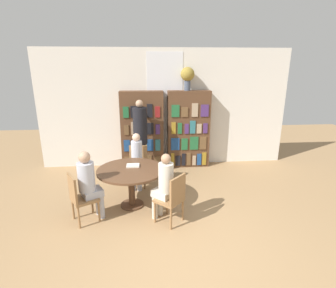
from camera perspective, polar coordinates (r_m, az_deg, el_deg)
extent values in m
plane|color=#9E7A51|center=(4.03, 3.51, -23.02)|extent=(16.00, 16.00, 0.00)
cube|color=silver|center=(6.82, -0.68, 7.66)|extent=(6.40, 0.06, 3.00)
cube|color=white|center=(6.71, -0.68, 14.80)|extent=(0.90, 0.01, 1.10)
cube|color=brown|center=(6.72, -5.62, 3.00)|extent=(1.07, 0.32, 1.98)
cube|color=brown|center=(6.81, -8.52, -3.88)|extent=(0.22, 0.02, 0.28)
cube|color=black|center=(6.80, -6.40, -3.97)|extent=(0.15, 0.02, 0.25)
cube|color=brown|center=(6.78, -4.44, -3.66)|extent=(0.21, 0.02, 0.32)
cube|color=brown|center=(6.80, -2.33, -3.78)|extent=(0.15, 0.02, 0.27)
cube|color=navy|center=(6.67, -8.93, -0.37)|extent=(0.15, 0.02, 0.30)
cube|color=#4C2D6B|center=(6.66, -7.22, -0.31)|extent=(0.13, 0.02, 0.30)
cube|color=olive|center=(6.65, -5.51, -0.12)|extent=(0.17, 0.02, 0.34)
cube|color=navy|center=(6.65, -3.92, -0.25)|extent=(0.17, 0.02, 0.30)
cube|color=#2D707A|center=(6.66, -2.23, -0.24)|extent=(0.13, 0.02, 0.29)
cube|color=brown|center=(6.56, -9.03, 3.01)|extent=(0.11, 0.02, 0.25)
cube|color=tan|center=(6.54, -7.30, 3.39)|extent=(0.16, 0.02, 0.32)
cube|color=tan|center=(6.53, -5.60, 3.52)|extent=(0.16, 0.02, 0.34)
cube|color=black|center=(6.54, -3.89, 3.34)|extent=(0.17, 0.02, 0.29)
cube|color=#4C2D6B|center=(6.55, -2.23, 3.21)|extent=(0.11, 0.02, 0.25)
cube|color=#236638|center=(6.47, -9.16, 6.83)|extent=(0.14, 0.02, 0.27)
cube|color=black|center=(6.46, -7.42, 6.94)|extent=(0.17, 0.02, 0.29)
cube|color=brown|center=(6.46, -5.84, 6.79)|extent=(0.12, 0.02, 0.24)
cube|color=black|center=(6.45, -4.00, 7.22)|extent=(0.13, 0.02, 0.33)
cube|color=maroon|center=(6.46, -2.29, 7.00)|extent=(0.12, 0.02, 0.27)
cube|color=brown|center=(6.81, 4.47, 3.20)|extent=(1.07, 0.32, 1.98)
cube|color=olive|center=(6.81, 1.03, -3.41)|extent=(0.08, 0.02, 0.34)
cube|color=black|center=(6.84, 2.18, -3.65)|extent=(0.12, 0.02, 0.27)
cube|color=black|center=(6.85, 3.42, -3.40)|extent=(0.10, 0.02, 0.32)
cube|color=brown|center=(6.87, 4.50, -3.30)|extent=(0.11, 0.02, 0.34)
cube|color=tan|center=(6.90, 5.71, -3.58)|extent=(0.09, 0.02, 0.26)
cube|color=navy|center=(6.92, 6.79, -3.35)|extent=(0.11, 0.02, 0.31)
cube|color=olive|center=(6.94, 7.87, -3.18)|extent=(0.11, 0.02, 0.34)
cube|color=navy|center=(6.69, 1.58, -0.03)|extent=(0.22, 0.02, 0.32)
cube|color=#236638|center=(6.72, 3.62, -0.05)|extent=(0.16, 0.02, 0.30)
cube|color=#236638|center=(6.75, 5.71, 0.17)|extent=(0.21, 0.02, 0.34)
cube|color=brown|center=(6.80, 7.61, 0.21)|extent=(0.17, 0.02, 0.34)
cube|color=olive|center=(6.57, 1.23, 3.48)|extent=(0.11, 0.02, 0.30)
cube|color=#236638|center=(6.59, 2.59, 3.41)|extent=(0.10, 0.02, 0.28)
cube|color=#4C2D6B|center=(6.62, 4.09, 3.32)|extent=(0.10, 0.02, 0.25)
cube|color=#2D707A|center=(6.64, 5.39, 3.66)|extent=(0.14, 0.02, 0.33)
cube|color=tan|center=(6.68, 6.79, 3.34)|extent=(0.12, 0.02, 0.24)
cube|color=#4C2D6B|center=(6.71, 8.13, 3.40)|extent=(0.11, 0.02, 0.26)
cube|color=#236638|center=(6.49, 1.64, 7.19)|extent=(0.19, 0.02, 0.30)
cube|color=brown|center=(6.53, 3.65, 6.95)|extent=(0.16, 0.02, 0.24)
cube|color=tan|center=(6.56, 5.88, 7.36)|extent=(0.15, 0.02, 0.33)
cube|color=#4C2D6B|center=(6.61, 8.00, 7.20)|extent=(0.20, 0.02, 0.30)
cylinder|color=#475166|center=(6.63, 4.23, 12.64)|extent=(0.15, 0.15, 0.26)
sphere|color=olive|center=(6.62, 4.28, 14.94)|extent=(0.34, 0.34, 0.34)
cylinder|color=brown|center=(5.20, -7.78, -12.93)|extent=(0.44, 0.44, 0.03)
cylinder|color=brown|center=(5.04, -7.94, -9.44)|extent=(0.12, 0.12, 0.68)
cylinder|color=brown|center=(4.89, -8.11, -5.67)|extent=(1.24, 1.24, 0.04)
cube|color=olive|center=(4.74, -17.66, -11.34)|extent=(0.55, 0.55, 0.04)
cube|color=olive|center=(4.60, -20.09, -9.10)|extent=(0.23, 0.36, 0.45)
cylinder|color=olive|center=(5.03, -16.17, -12.28)|extent=(0.04, 0.04, 0.39)
cylinder|color=olive|center=(4.74, -14.78, -14.02)|extent=(0.04, 0.04, 0.39)
cylinder|color=olive|center=(4.95, -19.97, -13.13)|extent=(0.04, 0.04, 0.39)
cylinder|color=olive|center=(4.66, -18.82, -14.97)|extent=(0.04, 0.04, 0.39)
cube|color=olive|center=(5.82, -6.62, -5.26)|extent=(0.44, 0.44, 0.04)
cube|color=olive|center=(5.90, -6.46, -2.40)|extent=(0.40, 0.08, 0.45)
cylinder|color=olive|center=(5.73, -5.07, -7.92)|extent=(0.04, 0.04, 0.39)
cylinder|color=olive|center=(5.77, -8.46, -7.83)|extent=(0.04, 0.04, 0.39)
cylinder|color=olive|center=(6.04, -4.73, -6.57)|extent=(0.04, 0.04, 0.39)
cylinder|color=olive|center=(6.08, -7.93, -6.51)|extent=(0.04, 0.04, 0.39)
cube|color=olive|center=(4.50, 0.19, -12.07)|extent=(0.56, 0.56, 0.04)
cube|color=olive|center=(4.29, 2.14, -9.90)|extent=(0.29, 0.32, 0.45)
cylinder|color=olive|center=(4.58, -2.89, -14.60)|extent=(0.04, 0.04, 0.39)
cylinder|color=olive|center=(4.81, -0.22, -12.94)|extent=(0.04, 0.04, 0.39)
cylinder|color=olive|center=(4.41, 0.64, -16.01)|extent=(0.04, 0.04, 0.39)
cylinder|color=olive|center=(4.64, 3.22, -14.18)|extent=(0.04, 0.04, 0.39)
cube|color=#B2B7C6|center=(5.66, -6.83, -5.04)|extent=(0.27, 0.34, 0.12)
cylinder|color=#B2B7C6|center=(5.63, -6.83, -1.81)|extent=(0.24, 0.24, 0.50)
sphere|color=#DBB293|center=(5.53, -6.95, 1.47)|extent=(0.17, 0.17, 0.17)
cylinder|color=#B2B7C6|center=(5.66, -6.23, -8.05)|extent=(0.10, 0.10, 0.43)
cylinder|color=#B2B7C6|center=(5.68, -7.55, -8.02)|extent=(0.10, 0.10, 0.43)
cube|color=beige|center=(4.54, -1.24, -10.67)|extent=(0.41, 0.40, 0.12)
cylinder|color=beige|center=(4.36, -0.44, -7.34)|extent=(0.25, 0.25, 0.50)
sphere|color=#A37A5B|center=(4.23, -0.45, -3.24)|extent=(0.16, 0.16, 0.16)
cylinder|color=beige|center=(4.69, -2.87, -13.56)|extent=(0.10, 0.10, 0.43)
cylinder|color=beige|center=(4.78, -1.77, -12.90)|extent=(0.10, 0.10, 0.43)
cube|color=#B2B7C6|center=(4.74, -16.12, -10.11)|extent=(0.42, 0.40, 0.12)
cylinder|color=#B2B7C6|center=(4.59, -17.38, -6.86)|extent=(0.28, 0.28, 0.50)
sphere|color=tan|center=(4.47, -17.76, -2.77)|extent=(0.19, 0.19, 0.19)
cylinder|color=#B2B7C6|center=(4.96, -14.91, -12.32)|extent=(0.10, 0.10, 0.43)
cylinder|color=#B2B7C6|center=(4.83, -14.27, -13.09)|extent=(0.10, 0.10, 0.43)
cylinder|color=black|center=(6.41, -6.54, -3.27)|extent=(0.10, 0.10, 0.79)
cylinder|color=black|center=(6.40, -5.21, -3.24)|extent=(0.10, 0.10, 0.79)
cylinder|color=black|center=(6.17, -6.10, 3.97)|extent=(0.33, 0.33, 0.86)
sphere|color=tan|center=(6.08, -6.25, 8.73)|extent=(0.17, 0.17, 0.17)
cylinder|color=black|center=(6.41, -5.22, 6.43)|extent=(0.07, 0.30, 0.07)
cube|color=silver|center=(5.01, -7.64, -4.66)|extent=(0.24, 0.18, 0.03)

